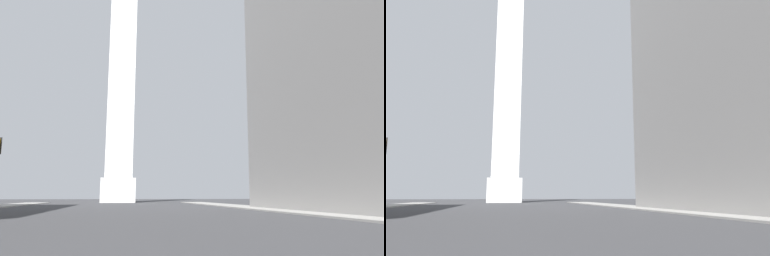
{
  "view_description": "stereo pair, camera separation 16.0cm",
  "coord_description": "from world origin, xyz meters",
  "views": [
    {
      "loc": [
        0.11,
        -0.25,
        1.52
      ],
      "look_at": [
        10.3,
        52.21,
        11.27
      ],
      "focal_mm": 35.0,
      "sensor_mm": 36.0,
      "label": 1
    },
    {
      "loc": [
        0.26,
        -0.28,
        1.52
      ],
      "look_at": [
        10.3,
        52.21,
        11.27
      ],
      "focal_mm": 35.0,
      "sensor_mm": 36.0,
      "label": 2
    }
  ],
  "objects": [
    {
      "name": "obelisk",
      "position": [
        0.0,
        92.54,
        38.83
      ],
      "size": [
        8.05,
        8.05,
        80.54
      ],
      "color": "silver",
      "rests_on": "ground_plane"
    },
    {
      "name": "sidewalk_right",
      "position": [
        17.19,
        33.31,
        0.07
      ],
      "size": [
        5.0,
        111.05,
        0.15
      ],
      "primitive_type": "cube",
      "color": "gray",
      "rests_on": "ground_plane"
    }
  ]
}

